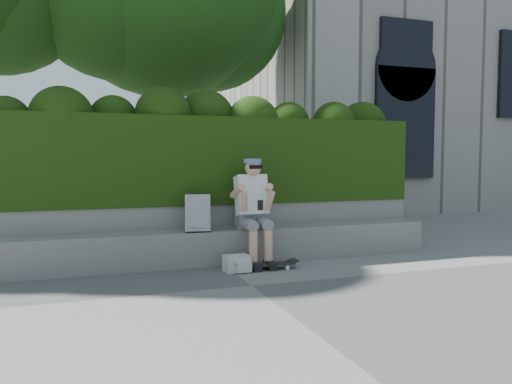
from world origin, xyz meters
name	(u,v)px	position (x,y,z in m)	size (l,w,h in m)	color
ground	(252,286)	(0.00, 0.00, 0.00)	(80.00, 80.00, 0.00)	slate
bench_ledge	(221,246)	(0.00, 1.25, 0.23)	(6.00, 0.45, 0.45)	gray
planter_wall	(212,230)	(0.00, 1.73, 0.38)	(6.00, 0.50, 0.75)	gray
hedge	(208,161)	(0.00, 1.95, 1.35)	(6.00, 1.00, 1.20)	black
person	(253,207)	(0.38, 1.07, 0.75)	(0.40, 0.76, 1.38)	slate
skateboard	(266,265)	(0.41, 0.67, 0.06)	(0.73, 0.19, 0.08)	black
backpack_plaid	(198,213)	(-0.34, 1.15, 0.68)	(0.32, 0.17, 0.47)	silver
backpack_ground	(237,263)	(0.05, 0.72, 0.10)	(0.31, 0.22, 0.20)	beige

